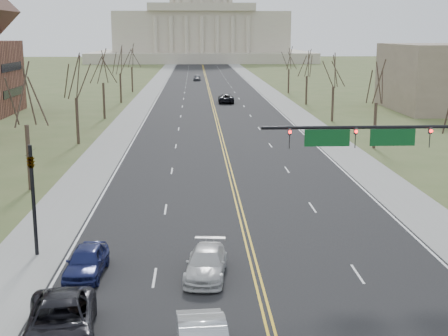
{
  "coord_description": "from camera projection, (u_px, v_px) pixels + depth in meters",
  "views": [
    {
      "loc": [
        -2.94,
        -18.63,
        11.67
      ],
      "look_at": [
        -1.09,
        21.21,
        3.0
      ],
      "focal_mm": 50.0,
      "sensor_mm": 36.0,
      "label": 1
    }
  ],
  "objects": [
    {
      "name": "sidewalk_right",
      "position": [
        267.0,
        90.0,
        128.71
      ],
      "size": [
        4.0,
        380.0,
        0.03
      ],
      "primitive_type": "cube",
      "color": "gray",
      "rests_on": "ground"
    },
    {
      "name": "edge_line_right",
      "position": [
        257.0,
        90.0,
        128.61
      ],
      "size": [
        0.15,
        380.0,
        0.01
      ],
      "primitive_type": "cube",
      "color": "silver",
      "rests_on": "road"
    },
    {
      "name": "capitol",
      "position": [
        201.0,
        27.0,
        261.72
      ],
      "size": [
        90.0,
        60.0,
        50.0
      ],
      "color": "beige",
      "rests_on": "ground"
    },
    {
      "name": "tree_l_4",
      "position": [
        131.0,
        57.0,
        124.04
      ],
      "size": [
        3.96,
        3.96,
        9.0
      ],
      "color": "#372821",
      "rests_on": "ground"
    },
    {
      "name": "edge_line_left",
      "position": [
        161.0,
        91.0,
        127.72
      ],
      "size": [
        0.15,
        380.0,
        0.01
      ],
      "primitive_type": "cube",
      "color": "silver",
      "rests_on": "road"
    },
    {
      "name": "tree_l_1",
      "position": [
        75.0,
        79.0,
        65.47
      ],
      "size": [
        3.96,
        3.96,
        9.0
      ],
      "color": "#372821",
      "rests_on": "ground"
    },
    {
      "name": "car_far_sb",
      "position": [
        197.0,
        78.0,
        154.92
      ],
      "size": [
        1.84,
        4.25,
        1.43
      ],
      "primitive_type": "imported",
      "rotation": [
        0.0,
        0.0,
        -0.04
      ],
      "color": "#54565C",
      "rests_on": "road"
    },
    {
      "name": "car_sb_outer_second",
      "position": [
        86.0,
        261.0,
        30.43
      ],
      "size": [
        1.93,
        4.39,
        1.47
      ],
      "primitive_type": "imported",
      "rotation": [
        0.0,
        0.0,
        -0.04
      ],
      "color": "navy",
      "rests_on": "road"
    },
    {
      "name": "car_sb_outer_lead",
      "position": [
        60.0,
        322.0,
        23.92
      ],
      "size": [
        3.37,
        6.02,
        1.59
      ],
      "primitive_type": "imported",
      "rotation": [
        0.0,
        0.0,
        0.13
      ],
      "color": "black",
      "rests_on": "road"
    },
    {
      "name": "signal_mast",
      "position": [
        391.0,
        146.0,
        33.09
      ],
      "size": [
        12.12,
        0.44,
        7.2
      ],
      "color": "black",
      "rests_on": "ground"
    },
    {
      "name": "sidewalk_left",
      "position": [
        151.0,
        91.0,
        127.62
      ],
      "size": [
        4.0,
        380.0,
        0.03
      ],
      "primitive_type": "cube",
      "color": "gray",
      "rests_on": "ground"
    },
    {
      "name": "tree_l_0",
      "position": [
        25.0,
        98.0,
        45.95
      ],
      "size": [
        3.96,
        3.96,
        9.0
      ],
      "color": "#372821",
      "rests_on": "ground"
    },
    {
      "name": "tree_l_2",
      "position": [
        103.0,
        68.0,
        84.99
      ],
      "size": [
        3.96,
        3.96,
        9.0
      ],
      "color": "#372821",
      "rests_on": "ground"
    },
    {
      "name": "signal_left",
      "position": [
        33.0,
        188.0,
        32.66
      ],
      "size": [
        0.32,
        0.36,
        6.0
      ],
      "color": "black",
      "rests_on": "ground"
    },
    {
      "name": "tree_r_1",
      "position": [
        377.0,
        84.0,
        63.06
      ],
      "size": [
        3.74,
        3.74,
        8.5
      ],
      "color": "#372821",
      "rests_on": "ground"
    },
    {
      "name": "car_sb_inner_second",
      "position": [
        206.0,
        263.0,
        30.33
      ],
      "size": [
        2.39,
        4.82,
        1.35
      ],
      "primitive_type": "imported",
      "rotation": [
        0.0,
        0.0,
        -0.11
      ],
      "color": "silver",
      "rests_on": "road"
    },
    {
      "name": "road",
      "position": [
        209.0,
        91.0,
        128.17
      ],
      "size": [
        20.0,
        380.0,
        0.01
      ],
      "primitive_type": "cube",
      "color": "black",
      "rests_on": "ground"
    },
    {
      "name": "tree_r_2",
      "position": [
        334.0,
        72.0,
        82.58
      ],
      "size": [
        3.74,
        3.74,
        8.5
      ],
      "color": "#372821",
      "rests_on": "ground"
    },
    {
      "name": "tree_r_4",
      "position": [
        289.0,
        60.0,
        121.63
      ],
      "size": [
        3.74,
        3.74,
        8.5
      ],
      "color": "#372821",
      "rests_on": "ground"
    },
    {
      "name": "tree_r_3",
      "position": [
        307.0,
        65.0,
        102.1
      ],
      "size": [
        3.74,
        3.74,
        8.5
      ],
      "color": "#372821",
      "rests_on": "ground"
    },
    {
      "name": "center_line",
      "position": [
        209.0,
        91.0,
        128.17
      ],
      "size": [
        0.42,
        380.0,
        0.01
      ],
      "primitive_type": "cube",
      "color": "gold",
      "rests_on": "road"
    },
    {
      "name": "car_far_nb",
      "position": [
        226.0,
        98.0,
        105.89
      ],
      "size": [
        2.63,
        5.58,
        1.54
      ],
      "primitive_type": "imported",
      "rotation": [
        0.0,
        0.0,
        3.13
      ],
      "color": "black",
      "rests_on": "road"
    },
    {
      "name": "cross_road",
      "position": [
        266.0,
        311.0,
        26.65
      ],
      "size": [
        120.0,
        14.0,
        0.01
      ],
      "primitive_type": "cube",
      "color": "black",
      "rests_on": "ground"
    },
    {
      "name": "tree_l_3",
      "position": [
        120.0,
        62.0,
        104.51
      ],
      "size": [
        3.96,
        3.96,
        9.0
      ],
      "color": "#372821",
      "rests_on": "ground"
    }
  ]
}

